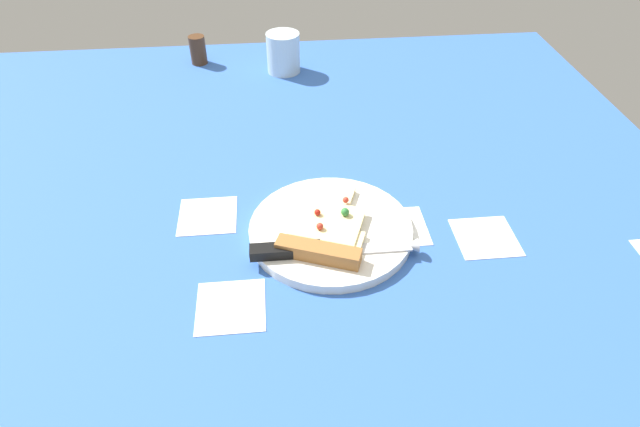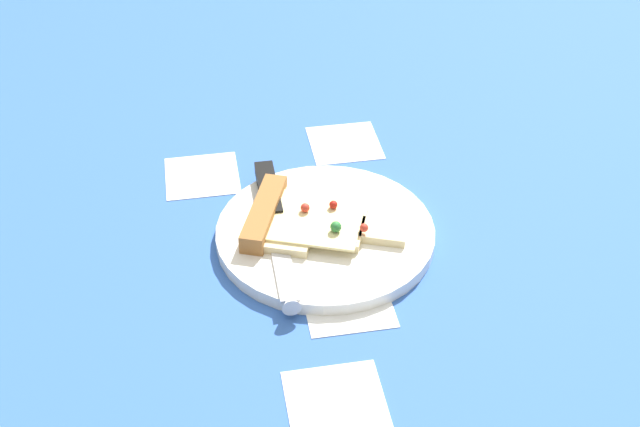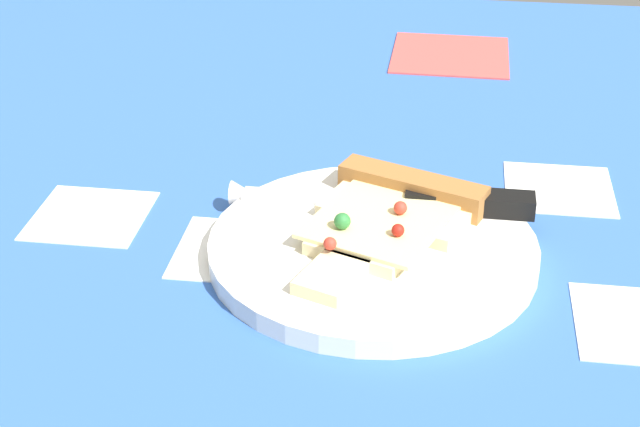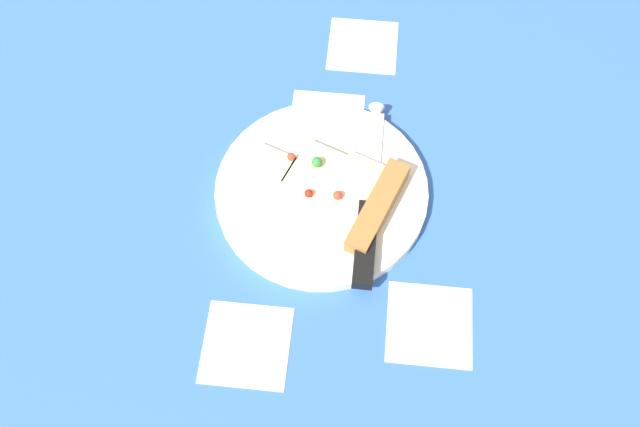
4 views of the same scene
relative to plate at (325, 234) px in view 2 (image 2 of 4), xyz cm
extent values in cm
cube|color=#3360B7|center=(6.15, -4.40, -2.27)|extent=(138.86, 138.86, 3.00)
cube|color=white|center=(-23.09, 3.17, -0.87)|extent=(9.00, 9.00, 0.20)
cube|color=white|center=(18.80, -5.99, -0.87)|extent=(9.00, 9.00, 0.20)
cube|color=white|center=(-10.35, -0.43, -0.87)|extent=(9.00, 9.00, 0.20)
cube|color=white|center=(14.65, 12.96, -0.87)|extent=(9.00, 9.00, 0.20)
cylinder|color=white|center=(0.00, 0.00, 0.00)|extent=(24.54, 24.54, 1.54)
cube|color=beige|center=(1.44, 3.73, 1.27)|extent=(12.42, 9.55, 1.00)
cube|color=beige|center=(-0.54, -1.40, 1.27)|extent=(8.73, 7.81, 1.00)
cube|color=beige|center=(-2.33, -6.07, 1.27)|extent=(5.23, 6.15, 1.00)
cube|color=#F2E099|center=(0.36, 0.93, 1.92)|extent=(12.18, 12.63, 0.30)
cube|color=#9E6633|center=(2.51, 6.53, 1.87)|extent=(12.13, 6.73, 2.20)
sphere|color=red|center=(1.83, 1.97, 2.58)|extent=(1.03, 1.03, 1.03)
sphere|color=red|center=(-2.73, -3.77, 2.55)|extent=(0.96, 0.96, 0.96)
sphere|color=#2D7A38|center=(-2.22, -0.75, 2.69)|extent=(1.23, 1.23, 1.23)
sphere|color=#B21E14|center=(1.87, -1.26, 2.54)|extent=(0.95, 0.95, 0.95)
cube|color=silver|center=(-4.97, 5.54, 0.92)|extent=(12.01, 2.05, 0.30)
cone|color=silver|center=(-10.97, 5.57, 0.92)|extent=(2.01, 2.01, 2.00)
cube|color=black|center=(7.02, 5.49, 1.57)|extent=(10.01, 2.25, 1.60)
camera|label=1|loc=(7.53, 60.10, 53.97)|focal=30.23mm
camera|label=2|loc=(-70.35, 12.99, 59.48)|focal=46.48mm
camera|label=3|loc=(4.59, -61.90, 38.44)|focal=54.91mm
camera|label=4|loc=(39.96, 3.88, 69.31)|focal=38.89mm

